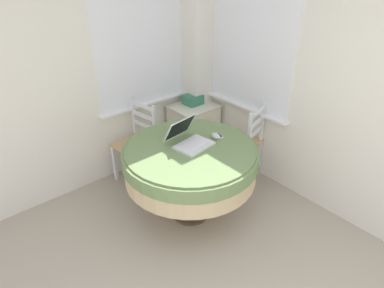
{
  "coord_description": "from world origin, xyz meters",
  "views": [
    {
      "loc": [
        -0.63,
        -0.26,
        2.34
      ],
      "look_at": [
        1.24,
        1.91,
        0.69
      ],
      "focal_mm": 32.0,
      "sensor_mm": 36.0,
      "label": 1
    }
  ],
  "objects_px": {
    "laptop": "(189,139)",
    "storage_box": "(193,100)",
    "cell_phone": "(218,136)",
    "dining_chair_near_back_window": "(137,144)",
    "computer_mouse": "(216,136)",
    "round_dining_table": "(190,161)",
    "corner_cabinet": "(194,130)",
    "dining_chair_near_right_window": "(244,143)"
  },
  "relations": [
    {
      "from": "laptop",
      "to": "storage_box",
      "type": "height_order",
      "value": "laptop"
    },
    {
      "from": "cell_phone",
      "to": "dining_chair_near_back_window",
      "type": "height_order",
      "value": "dining_chair_near_back_window"
    },
    {
      "from": "cell_phone",
      "to": "dining_chair_near_back_window",
      "type": "xyz_separation_m",
      "value": [
        -0.38,
        0.89,
        -0.33
      ]
    },
    {
      "from": "computer_mouse",
      "to": "dining_chair_near_back_window",
      "type": "xyz_separation_m",
      "value": [
        -0.33,
        0.9,
        -0.35
      ]
    },
    {
      "from": "cell_phone",
      "to": "round_dining_table",
      "type": "bearing_deg",
      "value": 178.82
    },
    {
      "from": "round_dining_table",
      "to": "laptop",
      "type": "distance_m",
      "value": 0.2
    },
    {
      "from": "laptop",
      "to": "corner_cabinet",
      "type": "height_order",
      "value": "laptop"
    },
    {
      "from": "laptop",
      "to": "storage_box",
      "type": "bearing_deg",
      "value": 47.34
    },
    {
      "from": "round_dining_table",
      "to": "storage_box",
      "type": "bearing_deg",
      "value": 48.01
    },
    {
      "from": "round_dining_table",
      "to": "storage_box",
      "type": "height_order",
      "value": "storage_box"
    },
    {
      "from": "laptop",
      "to": "dining_chair_near_back_window",
      "type": "xyz_separation_m",
      "value": [
        -0.07,
        0.82,
        -0.38
      ]
    },
    {
      "from": "cell_phone",
      "to": "dining_chair_near_back_window",
      "type": "relative_size",
      "value": 0.14
    },
    {
      "from": "laptop",
      "to": "computer_mouse",
      "type": "xyz_separation_m",
      "value": [
        0.26,
        -0.09,
        -0.02
      ]
    },
    {
      "from": "laptop",
      "to": "cell_phone",
      "type": "bearing_deg",
      "value": -12.52
    },
    {
      "from": "dining_chair_near_back_window",
      "to": "dining_chair_near_right_window",
      "type": "bearing_deg",
      "value": -40.54
    },
    {
      "from": "cell_phone",
      "to": "storage_box",
      "type": "relative_size",
      "value": 0.63
    },
    {
      "from": "round_dining_table",
      "to": "corner_cabinet",
      "type": "height_order",
      "value": "round_dining_table"
    },
    {
      "from": "dining_chair_near_right_window",
      "to": "round_dining_table",
      "type": "bearing_deg",
      "value": -173.19
    },
    {
      "from": "dining_chair_near_right_window",
      "to": "storage_box",
      "type": "distance_m",
      "value": 0.87
    },
    {
      "from": "cell_phone",
      "to": "computer_mouse",
      "type": "bearing_deg",
      "value": -161.09
    },
    {
      "from": "round_dining_table",
      "to": "storage_box",
      "type": "xyz_separation_m",
      "value": [
        0.83,
        0.92,
        0.09
      ]
    },
    {
      "from": "laptop",
      "to": "corner_cabinet",
      "type": "bearing_deg",
      "value": 46.76
    },
    {
      "from": "laptop",
      "to": "computer_mouse",
      "type": "distance_m",
      "value": 0.27
    },
    {
      "from": "dining_chair_near_back_window",
      "to": "corner_cabinet",
      "type": "height_order",
      "value": "dining_chair_near_back_window"
    },
    {
      "from": "computer_mouse",
      "to": "laptop",
      "type": "bearing_deg",
      "value": 161.73
    },
    {
      "from": "dining_chair_near_right_window",
      "to": "corner_cabinet",
      "type": "xyz_separation_m",
      "value": [
        -0.07,
        0.77,
        -0.11
      ]
    },
    {
      "from": "cell_phone",
      "to": "corner_cabinet",
      "type": "bearing_deg",
      "value": 62.58
    },
    {
      "from": "computer_mouse",
      "to": "corner_cabinet",
      "type": "distance_m",
      "value": 1.14
    },
    {
      "from": "laptop",
      "to": "dining_chair_near_back_window",
      "type": "distance_m",
      "value": 0.9
    },
    {
      "from": "computer_mouse",
      "to": "dining_chair_near_back_window",
      "type": "relative_size",
      "value": 0.11
    },
    {
      "from": "round_dining_table",
      "to": "dining_chair_near_back_window",
      "type": "distance_m",
      "value": 0.9
    },
    {
      "from": "round_dining_table",
      "to": "laptop",
      "type": "height_order",
      "value": "laptop"
    },
    {
      "from": "computer_mouse",
      "to": "dining_chair_near_right_window",
      "type": "xyz_separation_m",
      "value": [
        0.58,
        0.13,
        -0.35
      ]
    },
    {
      "from": "round_dining_table",
      "to": "cell_phone",
      "type": "height_order",
      "value": "cell_phone"
    },
    {
      "from": "computer_mouse",
      "to": "corner_cabinet",
      "type": "bearing_deg",
      "value": 60.58
    },
    {
      "from": "round_dining_table",
      "to": "corner_cabinet",
      "type": "xyz_separation_m",
      "value": [
        0.81,
        0.88,
        -0.3
      ]
    },
    {
      "from": "computer_mouse",
      "to": "cell_phone",
      "type": "bearing_deg",
      "value": 18.91
    },
    {
      "from": "laptop",
      "to": "storage_box",
      "type": "distance_m",
      "value": 1.17
    },
    {
      "from": "dining_chair_near_right_window",
      "to": "corner_cabinet",
      "type": "relative_size",
      "value": 1.36
    },
    {
      "from": "cell_phone",
      "to": "dining_chair_near_right_window",
      "type": "xyz_separation_m",
      "value": [
        0.53,
        0.11,
        -0.33
      ]
    },
    {
      "from": "storage_box",
      "to": "corner_cabinet",
      "type": "bearing_deg",
      "value": -119.75
    },
    {
      "from": "dining_chair_near_right_window",
      "to": "laptop",
      "type": "bearing_deg",
      "value": -177.07
    }
  ]
}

